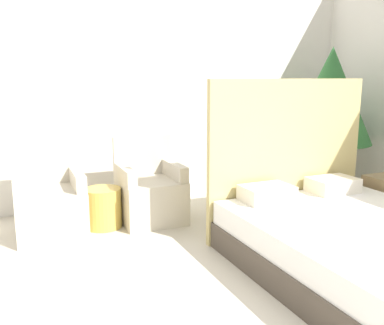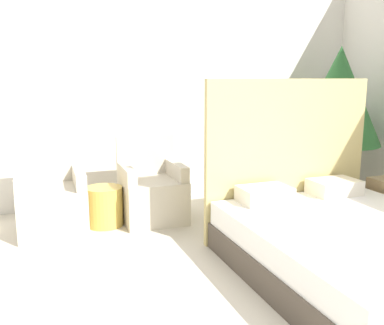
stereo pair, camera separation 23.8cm
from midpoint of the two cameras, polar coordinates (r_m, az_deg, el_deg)
wall_back at (r=5.23m, az=-5.77°, el=10.45°), size 10.00×0.06×2.90m
bed at (r=3.66m, az=22.02°, el=-9.57°), size 1.71×2.04×1.51m
armchair_near_window_left at (r=4.46m, az=-16.70°, el=-5.30°), size 0.66×0.65×0.89m
armchair_near_window_right at (r=4.63m, az=-3.89°, el=-4.22°), size 0.65×0.64×0.89m
potted_palm at (r=5.60m, az=20.10°, el=7.88°), size 1.06×1.06×1.89m
side_table at (r=4.53m, az=-10.11°, el=-5.79°), size 0.38×0.38×0.41m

